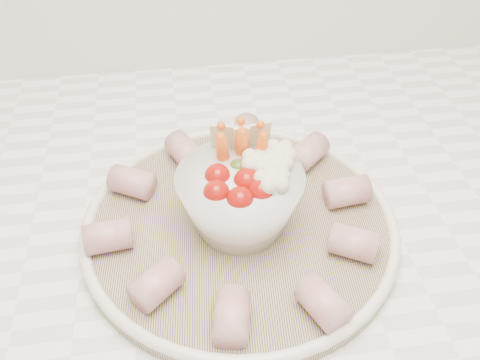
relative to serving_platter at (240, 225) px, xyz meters
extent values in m
cube|color=white|center=(0.00, 0.06, -0.03)|extent=(2.04, 0.62, 0.04)
cylinder|color=navy|center=(0.00, 0.00, 0.00)|extent=(0.36, 0.36, 0.01)
torus|color=white|center=(0.00, 0.00, 0.00)|extent=(0.34, 0.34, 0.01)
sphere|color=#9A0F09|center=(-0.03, -0.02, 0.07)|extent=(0.03, 0.03, 0.03)
sphere|color=#9A0F09|center=(0.00, -0.03, 0.07)|extent=(0.03, 0.03, 0.03)
sphere|color=#9A0F09|center=(0.02, -0.03, 0.07)|extent=(0.03, 0.03, 0.03)
sphere|color=#9A0F09|center=(-0.02, 0.00, 0.07)|extent=(0.03, 0.03, 0.03)
sphere|color=#9A0F09|center=(0.01, -0.01, 0.07)|extent=(0.03, 0.03, 0.03)
sphere|color=#9A0F09|center=(0.03, -0.01, 0.07)|extent=(0.03, 0.03, 0.03)
sphere|color=#446120|center=(0.00, 0.02, 0.07)|extent=(0.02, 0.02, 0.02)
cone|color=#E75A15|center=(-0.01, 0.03, 0.08)|extent=(0.03, 0.04, 0.06)
cone|color=#E75A15|center=(0.01, 0.03, 0.08)|extent=(0.02, 0.03, 0.06)
cone|color=#E75A15|center=(0.03, 0.02, 0.08)|extent=(0.02, 0.03, 0.06)
sphere|color=white|center=(0.04, 0.00, 0.07)|extent=(0.03, 0.03, 0.03)
sphere|color=white|center=(0.03, -0.02, 0.07)|extent=(0.03, 0.03, 0.03)
sphere|color=white|center=(0.04, 0.02, 0.07)|extent=(0.03, 0.03, 0.03)
sphere|color=white|center=(0.02, 0.01, 0.07)|extent=(0.03, 0.03, 0.03)
cube|color=beige|center=(0.00, 0.04, 0.08)|extent=(0.04, 0.02, 0.04)
cube|color=beige|center=(0.02, 0.04, 0.08)|extent=(0.04, 0.02, 0.04)
cylinder|color=#AD4F5E|center=(0.12, 0.01, 0.02)|extent=(0.05, 0.04, 0.03)
cylinder|color=#AD4F5E|center=(0.10, 0.09, 0.02)|extent=(0.06, 0.05, 0.03)
cylinder|color=#AD4F5E|center=(0.03, 0.13, 0.02)|extent=(0.04, 0.05, 0.03)
cylinder|color=#AD4F5E|center=(-0.05, 0.11, 0.02)|extent=(0.05, 0.06, 0.03)
cylinder|color=#AD4F5E|center=(-0.11, 0.06, 0.02)|extent=(0.06, 0.05, 0.03)
cylinder|color=#AD4F5E|center=(-0.14, -0.02, 0.02)|extent=(0.05, 0.04, 0.03)
cylinder|color=#AD4F5E|center=(-0.09, -0.08, 0.02)|extent=(0.06, 0.05, 0.03)
cylinder|color=#AD4F5E|center=(-0.03, -0.13, 0.02)|extent=(0.04, 0.05, 0.03)
cylinder|color=#AD4F5E|center=(0.06, -0.12, 0.02)|extent=(0.05, 0.06, 0.03)
cylinder|color=#AD4F5E|center=(0.11, -0.06, 0.02)|extent=(0.06, 0.05, 0.03)
camera|label=1|loc=(-0.06, -0.39, 0.42)|focal=40.00mm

